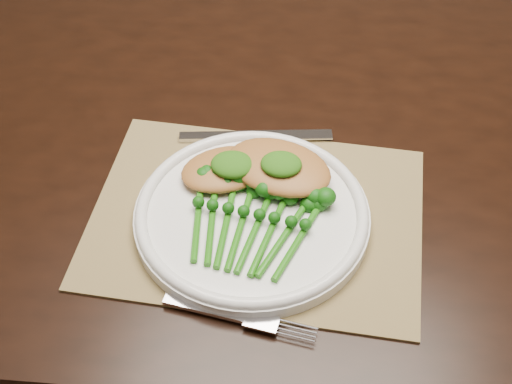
# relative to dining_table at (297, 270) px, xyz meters

# --- Properties ---
(dining_table) EXTENTS (1.63, 0.96, 0.75)m
(dining_table) POSITION_rel_dining_table_xyz_m (0.00, 0.00, 0.00)
(dining_table) COLOR black
(dining_table) RESTS_ON ground
(placemat) EXTENTS (0.43, 0.32, 0.00)m
(placemat) POSITION_rel_dining_table_xyz_m (-0.05, -0.20, 0.37)
(placemat) COLOR olive
(placemat) RESTS_ON dining_table
(dinner_plate) EXTENTS (0.30, 0.30, 0.03)m
(dinner_plate) POSITION_rel_dining_table_xyz_m (-0.06, -0.21, 0.39)
(dinner_plate) COLOR white
(dinner_plate) RESTS_ON placemat
(knife) EXTENTS (0.22, 0.05, 0.01)m
(knife) POSITION_rel_dining_table_xyz_m (-0.09, -0.06, 0.38)
(knife) COLOR silver
(knife) RESTS_ON placemat
(fork) EXTENTS (0.18, 0.04, 0.01)m
(fork) POSITION_rel_dining_table_xyz_m (-0.04, -0.36, 0.38)
(fork) COLOR silver
(fork) RESTS_ON placemat
(chicken_fillet_left) EXTENTS (0.14, 0.12, 0.02)m
(chicken_fillet_left) POSITION_rel_dining_table_xyz_m (-0.10, -0.15, 0.41)
(chicken_fillet_left) COLOR #AF7032
(chicken_fillet_left) RESTS_ON dinner_plate
(chicken_fillet_right) EXTENTS (0.16, 0.14, 0.03)m
(chicken_fillet_right) POSITION_rel_dining_table_xyz_m (-0.03, -0.15, 0.41)
(chicken_fillet_right) COLOR #AF7032
(chicken_fillet_right) RESTS_ON dinner_plate
(pesto_dollop_left) EXTENTS (0.06, 0.05, 0.02)m
(pesto_dollop_left) POSITION_rel_dining_table_xyz_m (-0.09, -0.16, 0.42)
(pesto_dollop_left) COLOR #19480A
(pesto_dollop_left) RESTS_ON chicken_fillet_left
(pesto_dollop_right) EXTENTS (0.05, 0.04, 0.02)m
(pesto_dollop_right) POSITION_rel_dining_table_xyz_m (-0.03, -0.16, 0.43)
(pesto_dollop_right) COLOR #19480A
(pesto_dollop_right) RESTS_ON chicken_fillet_right
(broccolini_bundle) EXTENTS (0.17, 0.19, 0.04)m
(broccolini_bundle) POSITION_rel_dining_table_xyz_m (-0.06, -0.24, 0.40)
(broccolini_bundle) COLOR #1C640D
(broccolini_bundle) RESTS_ON dinner_plate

